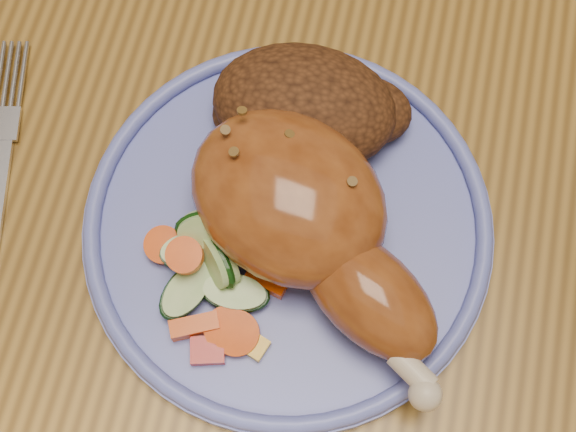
# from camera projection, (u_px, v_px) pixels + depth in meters

# --- Properties ---
(ground) EXTENTS (4.00, 4.00, 0.00)m
(ground) POSITION_uv_depth(u_px,v_px,m) (323.00, 324.00, 1.22)
(ground) COLOR brown
(ground) RESTS_ON ground
(dining_table) EXTENTS (0.90, 1.40, 0.75)m
(dining_table) POSITION_uv_depth(u_px,v_px,m) (360.00, 132.00, 0.60)
(dining_table) COLOR olive
(dining_table) RESTS_ON ground
(plate) EXTENTS (0.24, 0.24, 0.01)m
(plate) POSITION_uv_depth(u_px,v_px,m) (288.00, 228.00, 0.48)
(plate) COLOR #626FD1
(plate) RESTS_ON dining_table
(plate_rim) EXTENTS (0.24, 0.24, 0.01)m
(plate_rim) POSITION_uv_depth(u_px,v_px,m) (288.00, 222.00, 0.47)
(plate_rim) COLOR #626FD1
(plate_rim) RESTS_ON plate
(chicken_leg) EXTENTS (0.18, 0.17, 0.06)m
(chicken_leg) POSITION_uv_depth(u_px,v_px,m) (308.00, 220.00, 0.44)
(chicken_leg) COLOR #974E1F
(chicken_leg) RESTS_ON plate
(rice_pilaf) EXTENTS (0.12, 0.08, 0.05)m
(rice_pilaf) POSITION_uv_depth(u_px,v_px,m) (308.00, 107.00, 0.48)
(rice_pilaf) COLOR #4C2913
(rice_pilaf) RESTS_ON plate
(vegetable_pile) EXTENTS (0.09, 0.09, 0.04)m
(vegetable_pile) POSITION_uv_depth(u_px,v_px,m) (209.00, 275.00, 0.45)
(vegetable_pile) COLOR #A50A05
(vegetable_pile) RESTS_ON plate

